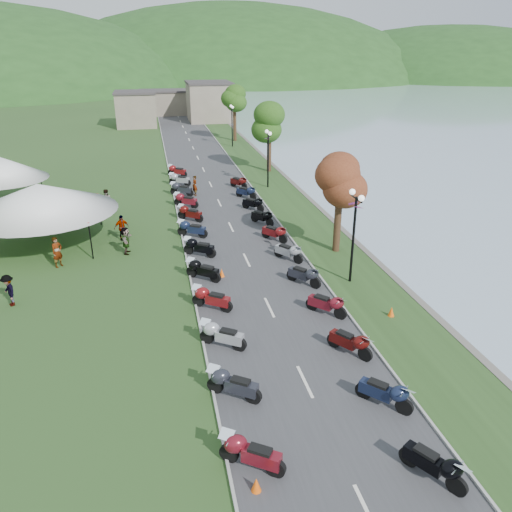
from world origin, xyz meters
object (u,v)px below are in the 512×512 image
vendor_tent_main (42,215)px  pedestrian_b (108,213)px  pedestrian_a (60,266)px  pedestrian_c (12,305)px

vendor_tent_main → pedestrian_b: size_ratio=3.39×
pedestrian_a → pedestrian_c: (-1.62, -4.47, 0.00)m
vendor_tent_main → pedestrian_c: size_ratio=3.84×
pedestrian_a → pedestrian_b: bearing=29.5°
vendor_tent_main → pedestrian_b: (3.44, 5.92, -2.00)m
pedestrian_a → pedestrian_c: pedestrian_a is taller
vendor_tent_main → pedestrian_a: 4.64m
pedestrian_b → pedestrian_c: bearing=63.8°
vendor_tent_main → pedestrian_a: size_ratio=3.44×
vendor_tent_main → pedestrian_b: 7.13m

